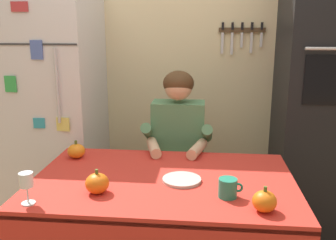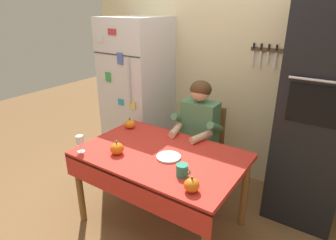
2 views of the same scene
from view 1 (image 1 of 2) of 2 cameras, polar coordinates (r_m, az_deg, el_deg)
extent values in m
cube|color=beige|center=(3.16, 2.77, 9.68)|extent=(3.70, 0.10, 2.60)
cube|color=#4C3823|center=(3.09, 11.06, 13.15)|extent=(0.36, 0.02, 0.04)
cube|color=silver|center=(3.08, 8.15, 11.36)|extent=(0.02, 0.01, 0.16)
cube|color=black|center=(3.08, 8.24, 13.81)|extent=(0.02, 0.01, 0.06)
cube|color=silver|center=(3.08, 9.57, 11.25)|extent=(0.02, 0.01, 0.17)
cube|color=black|center=(3.08, 9.68, 13.76)|extent=(0.02, 0.01, 0.06)
cube|color=silver|center=(3.09, 11.01, 11.71)|extent=(0.02, 0.01, 0.11)
cube|color=black|center=(3.08, 11.11, 13.70)|extent=(0.02, 0.01, 0.06)
cube|color=silver|center=(3.10, 12.40, 11.26)|extent=(0.02, 0.01, 0.16)
cube|color=black|center=(3.09, 12.53, 13.63)|extent=(0.02, 0.01, 0.06)
cube|color=silver|center=(3.11, 13.82, 11.62)|extent=(0.02, 0.01, 0.11)
cube|color=black|center=(3.10, 13.94, 13.56)|extent=(0.02, 0.01, 0.06)
cube|color=silver|center=(3.06, -16.79, 1.37)|extent=(0.68, 0.68, 1.80)
cylinder|color=silver|center=(2.62, -16.35, 4.91)|extent=(0.02, 0.02, 0.50)
cube|color=#333335|center=(2.68, -20.38, 10.63)|extent=(0.67, 0.01, 0.01)
cube|color=teal|center=(2.74, -18.80, -0.45)|extent=(0.08, 0.01, 0.07)
cube|color=#E5D666|center=(2.68, -15.51, -0.63)|extent=(0.10, 0.02, 0.09)
cube|color=green|center=(2.77, -22.59, 5.01)|extent=(0.08, 0.02, 0.11)
cube|color=#B73338|center=(2.69, -21.44, 15.58)|extent=(0.11, 0.01, 0.06)
cube|color=#4C66B7|center=(2.66, -19.16, 9.93)|extent=(0.08, 0.02, 0.12)
cube|color=black|center=(2.96, 22.09, 3.48)|extent=(0.60, 0.60, 2.10)
cylinder|color=brown|center=(2.72, -13.58, -12.36)|extent=(0.06, 0.06, 0.70)
cylinder|color=brown|center=(2.61, 14.86, -13.58)|extent=(0.06, 0.06, 0.70)
cube|color=red|center=(2.08, -0.71, -9.21)|extent=(1.40, 0.90, 0.04)
cube|color=brown|center=(2.82, 1.56, -9.10)|extent=(0.40, 0.40, 0.04)
cube|color=brown|center=(2.90, 1.86, -3.01)|extent=(0.36, 0.04, 0.48)
cylinder|color=brown|center=(2.78, -2.35, -14.60)|extent=(0.04, 0.04, 0.41)
cylinder|color=brown|center=(3.08, -1.45, -11.59)|extent=(0.04, 0.04, 0.41)
cylinder|color=brown|center=(2.76, 4.90, -14.90)|extent=(0.04, 0.04, 0.41)
cylinder|color=brown|center=(3.06, 5.02, -11.83)|extent=(0.04, 0.04, 0.41)
cylinder|color=#38384C|center=(2.63, -1.27, -15.80)|extent=(0.09, 0.09, 0.38)
cylinder|color=#38384C|center=(2.62, 3.25, -16.00)|extent=(0.09, 0.09, 0.38)
cube|color=#38384C|center=(2.65, -0.66, -9.03)|extent=(0.12, 0.40, 0.11)
cube|color=#38384C|center=(2.64, 3.28, -9.17)|extent=(0.12, 0.40, 0.11)
cube|color=#4C7F56|center=(2.66, 1.55, -2.33)|extent=(0.36, 0.20, 0.48)
cylinder|color=#4C7F56|center=(2.60, -2.96, -1.79)|extent=(0.07, 0.26, 0.18)
cylinder|color=#4C7F56|center=(2.57, 5.88, -2.03)|extent=(0.07, 0.26, 0.18)
cylinder|color=#D8A884|center=(2.45, -2.15, -4.15)|extent=(0.13, 0.27, 0.07)
cylinder|color=#D8A884|center=(2.43, 4.42, -4.35)|extent=(0.13, 0.27, 0.07)
sphere|color=#D8A884|center=(2.56, 1.56, 5.07)|extent=(0.19, 0.19, 0.19)
ellipsoid|color=#472D19|center=(2.57, 1.58, 5.54)|extent=(0.21, 0.21, 0.17)
cylinder|color=#237F66|center=(1.86, 8.97, -10.06)|extent=(0.09, 0.09, 0.09)
torus|color=#237F66|center=(1.86, 10.50, -9.94)|extent=(0.05, 0.01, 0.05)
cylinder|color=white|center=(1.90, -20.24, -11.64)|extent=(0.06, 0.06, 0.01)
cylinder|color=white|center=(1.89, -20.35, -10.48)|extent=(0.01, 0.01, 0.08)
cylinder|color=white|center=(1.86, -20.54, -8.42)|extent=(0.06, 0.06, 0.07)
ellipsoid|color=orange|center=(2.42, -13.62, -4.55)|extent=(0.11, 0.11, 0.09)
cylinder|color=#4C6023|center=(2.40, -13.69, -3.29)|extent=(0.02, 0.02, 0.02)
ellipsoid|color=orange|center=(1.91, -10.60, -9.34)|extent=(0.12, 0.12, 0.10)
cylinder|color=#4C6023|center=(1.88, -10.68, -7.63)|extent=(0.02, 0.02, 0.02)
ellipsoid|color=orange|center=(1.76, 14.30, -11.76)|extent=(0.11, 0.11, 0.10)
cylinder|color=#4C6023|center=(1.73, 14.42, -10.00)|extent=(0.02, 0.02, 0.02)
cylinder|color=#B7B2A8|center=(2.03, 2.08, -8.97)|extent=(0.20, 0.20, 0.02)
camera|label=2|loc=(1.11, 94.32, 19.55)|focal=30.65mm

